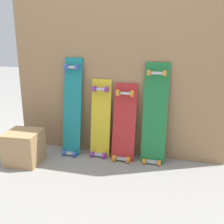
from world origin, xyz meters
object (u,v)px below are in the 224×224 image
Objects in this scene: skateboard_red at (124,126)px; skateboard_green at (155,118)px; skateboard_yellow at (101,122)px; wooden_crate at (24,147)px; skateboard_teal at (72,111)px.

skateboard_green is at bearing 3.09° from skateboard_red.
skateboard_yellow reaches higher than wooden_crate.
skateboard_green is (0.27, 0.01, 0.09)m from skateboard_red.
wooden_crate is (-1.11, -0.34, -0.26)m from skateboard_green.
skateboard_red is 0.92m from wooden_crate.
skateboard_green is 1.20m from wooden_crate.
skateboard_yellow is at bearing 5.06° from skateboard_teal.
skateboard_green is 3.29× the size of wooden_crate.
skateboard_yellow is 0.83× the size of skateboard_green.
skateboard_teal is 0.78m from skateboard_green.
skateboard_red is 0.29m from skateboard_green.
skateboard_green is (0.78, 0.02, -0.01)m from skateboard_teal.
skateboard_green reaches higher than wooden_crate.
skateboard_yellow reaches higher than skateboard_red.
skateboard_red is 2.62× the size of wooden_crate.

